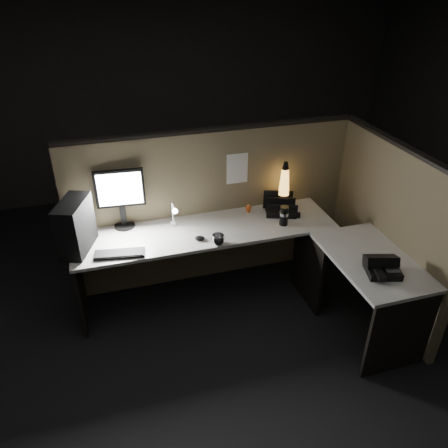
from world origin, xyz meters
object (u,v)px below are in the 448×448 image
object	(u,v)px
monitor	(120,193)
lava_lamp	(284,190)
keyboard	(120,254)
desk_phone	(382,266)
pc_tower	(75,226)

from	to	relation	value
monitor	lava_lamp	bearing A→B (deg)	0.99
keyboard	desk_phone	bearing A→B (deg)	-13.95
keyboard	pc_tower	bearing A→B (deg)	157.90
keyboard	lava_lamp	xyz separation A→B (m)	(1.56, 0.36, 0.19)
monitor	lava_lamp	size ratio (longest dim) A/B	1.14
lava_lamp	monitor	bearing A→B (deg)	176.57
pc_tower	desk_phone	distance (m)	2.39
keyboard	monitor	bearing A→B (deg)	88.92
pc_tower	monitor	size ratio (longest dim) A/B	0.80
monitor	desk_phone	xyz separation A→B (m)	(1.79, -1.25, -0.27)
desk_phone	lava_lamp	bearing A→B (deg)	120.63
pc_tower	lava_lamp	xyz separation A→B (m)	(1.87, 0.18, -0.02)
monitor	lava_lamp	distance (m)	1.49
pc_tower	lava_lamp	size ratio (longest dim) A/B	0.91
pc_tower	keyboard	world-z (taller)	pc_tower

